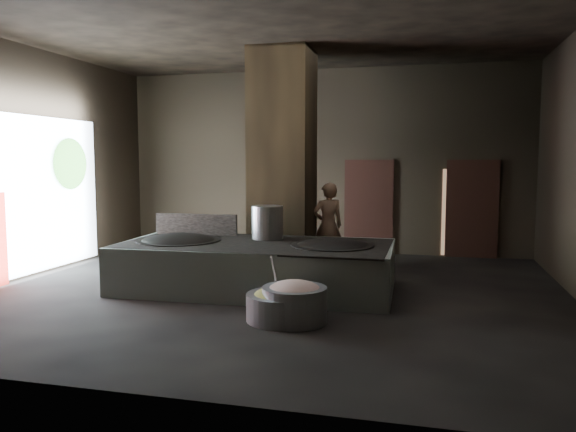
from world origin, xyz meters
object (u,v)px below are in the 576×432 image
(hearth_platform, at_px, (256,266))
(meat_basin, at_px, (295,305))
(stock_pot, at_px, (267,223))
(veg_basin, at_px, (283,307))
(wok_left, at_px, (179,245))
(cook, at_px, (328,225))
(wok_right, at_px, (332,250))

(hearth_platform, distance_m, meat_basin, 2.13)
(hearth_platform, distance_m, stock_pot, 0.91)
(veg_basin, bearing_deg, stock_pot, 111.50)
(hearth_platform, distance_m, wok_left, 1.49)
(hearth_platform, distance_m, cook, 2.53)
(stock_pot, relative_size, meat_basin, 0.68)
(cook, relative_size, veg_basin, 1.72)
(wok_left, distance_m, cook, 3.32)
(wok_left, height_order, stock_pot, stock_pot)
(stock_pot, bearing_deg, veg_basin, -68.50)
(hearth_platform, relative_size, meat_basin, 5.18)
(hearth_platform, height_order, meat_basin, hearth_platform)
(wok_right, xyz_separation_m, veg_basin, (-0.40, -1.80, -0.56))
(wok_right, height_order, meat_basin, wok_right)
(veg_basin, bearing_deg, wok_left, 144.81)
(wok_left, bearing_deg, cook, 45.66)
(hearth_platform, xyz_separation_m, stock_pot, (0.05, 0.55, 0.72))
(wok_right, height_order, stock_pot, stock_pot)
(hearth_platform, xyz_separation_m, veg_basin, (0.95, -1.75, -0.22))
(hearth_platform, xyz_separation_m, wok_left, (-1.45, -0.05, 0.34))
(stock_pot, distance_m, veg_basin, 2.64)
(hearth_platform, bearing_deg, wok_right, 0.37)
(wok_left, height_order, cook, cook)
(hearth_platform, relative_size, wok_left, 3.17)
(meat_basin, bearing_deg, stock_pot, 114.82)
(cook, xyz_separation_m, veg_basin, (0.09, -4.07, -0.71))
(hearth_platform, height_order, cook, cook)
(cook, bearing_deg, stock_pot, 36.37)
(hearth_platform, relative_size, veg_basin, 4.52)
(stock_pot, xyz_separation_m, cook, (0.82, 1.77, -0.23))
(veg_basin, xyz_separation_m, meat_basin, (0.18, -0.05, 0.06))
(veg_basin, bearing_deg, meat_basin, -14.81)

